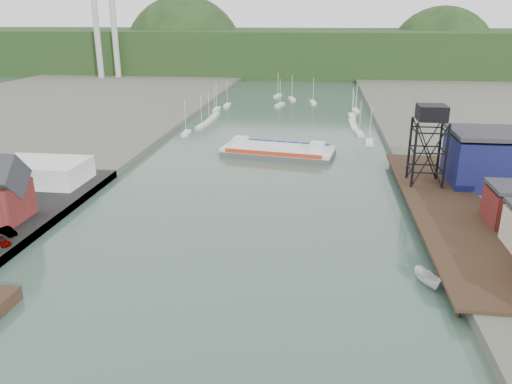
% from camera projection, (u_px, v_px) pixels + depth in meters
% --- Properties ---
extents(ground, '(600.00, 600.00, 0.00)m').
position_uv_depth(ground, '(185.00, 358.00, 53.40)').
color(ground, '#2E4840').
rests_on(ground, ground).
extents(east_pier, '(14.00, 70.00, 2.45)m').
position_uv_depth(east_pier, '(448.00, 207.00, 90.36)').
color(east_pier, black).
rests_on(east_pier, ground).
extents(white_shed, '(18.00, 12.00, 4.50)m').
position_uv_depth(white_shed, '(42.00, 172.00, 104.17)').
color(white_shed, silver).
rests_on(white_shed, west_quay).
extents(lift_tower, '(6.50, 6.50, 16.00)m').
position_uv_depth(lift_tower, '(431.00, 118.00, 98.17)').
color(lift_tower, black).
rests_on(lift_tower, east_pier).
extents(blue_shed, '(20.50, 14.50, 11.30)m').
position_uv_depth(blue_shed, '(501.00, 160.00, 101.09)').
color(blue_shed, '#0D103B').
rests_on(blue_shed, east_land).
extents(marina_sailboats, '(57.71, 92.65, 0.90)m').
position_uv_depth(marina_sailboats, '(284.00, 115.00, 182.71)').
color(marina_sailboats, silver).
rests_on(marina_sailboats, ground).
extents(smokestacks, '(11.20, 8.20, 60.00)m').
position_uv_depth(smokestacks, '(105.00, 25.00, 273.54)').
color(smokestacks, '#ACACA6').
rests_on(smokestacks, ground).
extents(distant_hills, '(500.00, 120.00, 80.00)m').
position_uv_depth(distant_hills, '(297.00, 54.00, 332.13)').
color(distant_hills, black).
rests_on(distant_hills, ground).
extents(chain_ferry, '(30.21, 16.02, 4.14)m').
position_uv_depth(chain_ferry, '(278.00, 151.00, 130.89)').
color(chain_ferry, '#48484A').
rests_on(chain_ferry, ground).
extents(motorboat, '(3.95, 5.57, 2.02)m').
position_uv_depth(motorboat, '(427.00, 279.00, 67.50)').
color(motorboat, silver).
rests_on(motorboat, ground).
extents(car_west_a, '(4.07, 2.98, 1.29)m').
position_uv_depth(car_west_a, '(0.00, 241.00, 75.89)').
color(car_west_a, '#999999').
rests_on(car_west_a, west_quay).
extents(car_west_b, '(3.82, 2.89, 1.21)m').
position_uv_depth(car_west_b, '(8.00, 231.00, 79.37)').
color(car_west_b, '#999999').
rests_on(car_west_b, west_quay).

